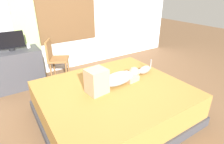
{
  "coord_description": "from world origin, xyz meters",
  "views": [
    {
      "loc": [
        -1.24,
        -1.86,
        1.81
      ],
      "look_at": [
        0.12,
        0.24,
        0.65
      ],
      "focal_mm": 29.44,
      "sensor_mm": 36.0,
      "label": 1
    }
  ],
  "objects": [
    {
      "name": "ground_plane",
      "position": [
        0.0,
        0.0,
        0.0
      ],
      "size": [
        16.0,
        16.0,
        0.0
      ],
      "primitive_type": "plane",
      "color": "brown"
    },
    {
      "name": "desk",
      "position": [
        -1.02,
        1.86,
        0.37
      ],
      "size": [
        0.9,
        0.56,
        0.74
      ],
      "color": "#38383D",
      "rests_on": "ground"
    },
    {
      "name": "tv_monitor",
      "position": [
        -1.02,
        1.86,
        0.92
      ],
      "size": [
        0.48,
        0.1,
        0.35
      ],
      "color": "black",
      "rests_on": "desk"
    },
    {
      "name": "person_lying",
      "position": [
        0.05,
        0.1,
        0.61
      ],
      "size": [
        0.94,
        0.36,
        0.34
      ],
      "color": "#8C939E",
      "rests_on": "bed"
    },
    {
      "name": "cup",
      "position": [
        -0.73,
        1.87,
        0.78
      ],
      "size": [
        0.06,
        0.06,
        0.08
      ],
      "primitive_type": "cylinder",
      "color": "white",
      "rests_on": "desk"
    },
    {
      "name": "cat",
      "position": [
        0.7,
        0.17,
        0.57
      ],
      "size": [
        0.36,
        0.14,
        0.21
      ],
      "color": "gray",
      "rests_on": "bed"
    },
    {
      "name": "chair_by_desk",
      "position": [
        -0.3,
        1.72,
        0.51
      ],
      "size": [
        0.51,
        0.51,
        0.86
      ],
      "color": "brown",
      "rests_on": "ground"
    },
    {
      "name": "back_wall_with_window",
      "position": [
        0.01,
        2.26,
        1.45
      ],
      "size": [
        6.4,
        0.14,
        2.9
      ],
      "color": "silver",
      "rests_on": "ground"
    },
    {
      "name": "bed",
      "position": [
        0.02,
        0.04,
        0.25
      ],
      "size": [
        2.05,
        1.82,
        0.5
      ],
      "color": "#38383D",
      "rests_on": "ground"
    },
    {
      "name": "curtain_left",
      "position": [
        -0.68,
        2.14,
        1.25
      ],
      "size": [
        0.44,
        0.06,
        2.5
      ],
      "primitive_type": "cube",
      "color": "#ADCC75",
      "rests_on": "ground"
    }
  ]
}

